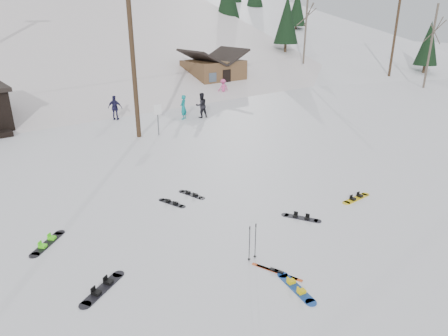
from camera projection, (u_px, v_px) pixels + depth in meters
ground at (292, 252)px, 12.15m from camera, size 200.00×200.00×0.00m
ski_slope at (0, 155)px, 56.76m from camera, size 60.00×85.24×65.97m
ridge_right at (229, 116)px, 74.68m from camera, size 45.66×93.98×54.59m
treeline_right at (251, 59)px, 63.69m from camera, size 20.00×60.00×10.00m
utility_pole at (133, 55)px, 21.87m from camera, size 2.00×0.26×9.00m
utility_pole_right at (395, 35)px, 42.54m from camera, size 2.00×0.26×9.00m
trail_sign at (158, 114)px, 23.42m from camera, size 0.50×0.09×1.85m
cabin at (214, 74)px, 37.85m from camera, size 5.39×4.40×3.77m
hero_snowboard at (296, 288)px, 10.52m from camera, size 0.55×1.52×0.11m
hero_skis at (277, 272)px, 11.18m from camera, size 0.60×1.48×0.08m
ski_poles at (252, 242)px, 11.57m from camera, size 0.32×0.08×1.15m
board_scatter_a at (103, 288)px, 10.49m from camera, size 1.50×0.98×0.12m
board_scatter_b at (172, 203)px, 15.25m from camera, size 0.55×1.24×0.09m
board_scatter_c at (48, 243)px, 12.57m from camera, size 1.33×1.19×0.12m
board_scatter_d at (301, 218)px, 14.14m from camera, size 0.82×1.30×0.10m
board_scatter_e at (356, 198)px, 15.63m from camera, size 1.57×0.29×0.11m
board_scatter_f at (192, 194)px, 15.97m from camera, size 0.51×1.29×0.09m
skier_teal at (183, 107)px, 27.22m from camera, size 0.72×0.67×1.65m
skier_dark at (201, 105)px, 27.59m from camera, size 0.92×0.76×1.73m
skier_pink at (223, 88)px, 34.70m from camera, size 1.01×0.61×1.52m
skier_navy at (115, 108)px, 27.03m from camera, size 0.99×0.95×1.66m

